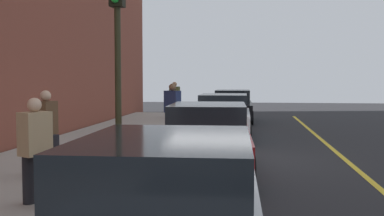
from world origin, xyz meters
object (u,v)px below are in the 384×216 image
at_px(parked_car_white, 223,116).
at_px(traffic_light_pole, 117,37).
at_px(pedestrian_brown_coat, 46,129).
at_px(pedestrian_tan_coat, 35,148).
at_px(parked_car_red, 208,139).
at_px(parked_car_black, 233,106).
at_px(pedestrian_navy_coat, 173,109).
at_px(rolling_suitcase, 174,111).
at_px(pedestrian_olive_coat, 175,99).

distance_m(parked_car_white, traffic_light_pole, 7.88).
bearing_deg(pedestrian_brown_coat, pedestrian_tan_coat, 21.00).
height_order(pedestrian_brown_coat, pedestrian_tan_coat, pedestrian_brown_coat).
bearing_deg(traffic_light_pole, parked_car_red, 129.47).
distance_m(parked_car_black, parked_car_white, 6.08).
distance_m(parked_car_black, pedestrian_navy_coat, 7.76).
bearing_deg(pedestrian_navy_coat, rolling_suitcase, -171.02).
bearing_deg(pedestrian_navy_coat, pedestrian_olive_coat, -171.31).
distance_m(parked_car_black, rolling_suitcase, 2.95).
distance_m(pedestrian_navy_coat, rolling_suitcase, 8.05).
bearing_deg(pedestrian_tan_coat, traffic_light_pole, 160.19).
distance_m(parked_car_white, pedestrian_tan_coat, 9.68).
distance_m(pedestrian_brown_coat, rolling_suitcase, 13.60).
xyz_separation_m(parked_car_white, rolling_suitcase, (-6.43, -2.80, -0.31)).
relative_size(parked_car_black, pedestrian_tan_coat, 2.95).
relative_size(parked_car_red, pedestrian_brown_coat, 2.49).
xyz_separation_m(pedestrian_navy_coat, traffic_light_pole, (5.94, -0.06, 1.77)).
relative_size(traffic_light_pole, rolling_suitcase, 4.21).
relative_size(pedestrian_olive_coat, pedestrian_navy_coat, 1.00).
bearing_deg(pedestrian_tan_coat, pedestrian_navy_coat, 174.45).
height_order(pedestrian_navy_coat, rolling_suitcase, pedestrian_navy_coat).
distance_m(parked_car_white, pedestrian_olive_coat, 6.61).
relative_size(parked_car_red, traffic_light_pole, 1.06).
bearing_deg(rolling_suitcase, parked_car_white, 23.52).
distance_m(parked_car_white, parked_car_red, 6.11).
distance_m(pedestrian_tan_coat, traffic_light_pole, 2.79).
xyz_separation_m(pedestrian_navy_coat, pedestrian_tan_coat, (7.91, -0.77, -0.07)).
height_order(parked_car_white, traffic_light_pole, traffic_light_pole).
xyz_separation_m(pedestrian_brown_coat, pedestrian_navy_coat, (-5.65, 1.63, 0.04)).
height_order(pedestrian_brown_coat, traffic_light_pole, traffic_light_pole).
relative_size(parked_car_white, pedestrian_tan_coat, 2.66).
bearing_deg(pedestrian_olive_coat, pedestrian_navy_coat, 8.69).
bearing_deg(parked_car_white, rolling_suitcase, -156.48).
relative_size(parked_car_red, pedestrian_olive_coat, 2.39).
relative_size(parked_car_black, rolling_suitcase, 5.12).
height_order(parked_car_black, parked_car_white, same).
distance_m(pedestrian_tan_coat, rolling_suitcase, 15.85).
bearing_deg(parked_car_black, parked_car_red, -0.56).
relative_size(parked_car_black, pedestrian_navy_coat, 2.74).
xyz_separation_m(parked_car_white, pedestrian_olive_coat, (-6.02, -2.70, 0.32)).
height_order(pedestrian_olive_coat, traffic_light_pole, traffic_light_pole).
bearing_deg(pedestrian_navy_coat, pedestrian_brown_coat, -16.13).
bearing_deg(pedestrian_tan_coat, pedestrian_olive_coat, -178.59).
xyz_separation_m(parked_car_black, pedestrian_olive_coat, (0.06, -2.81, 0.32)).
distance_m(pedestrian_olive_coat, pedestrian_navy_coat, 7.60).
bearing_deg(rolling_suitcase, parked_car_black, 83.15).
relative_size(parked_car_white, parked_car_red, 1.04).
distance_m(pedestrian_olive_coat, pedestrian_brown_coat, 13.17).
bearing_deg(rolling_suitcase, traffic_light_pole, 4.93).
bearing_deg(parked_car_white, pedestrian_olive_coat, -155.89).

